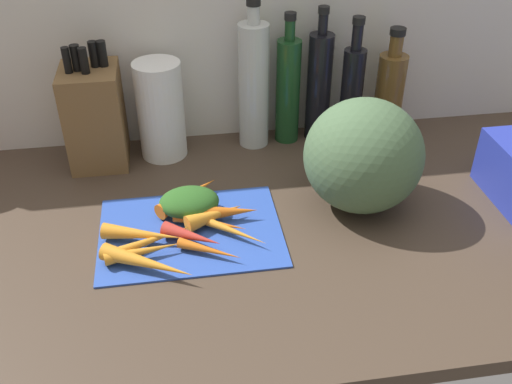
{
  "coord_description": "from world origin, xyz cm",
  "views": [
    {
      "loc": [
        -9.27,
        -90.66,
        70.3
      ],
      "look_at": [
        4.5,
        -2.54,
        8.88
      ],
      "focal_mm": 40.66,
      "sensor_mm": 36.0,
      "label": 1
    }
  ],
  "objects_px": {
    "carrot_8": "(142,234)",
    "knife_block": "(95,115)",
    "carrot_5": "(227,229)",
    "bottle_1": "(288,89)",
    "winter_squash": "(363,156)",
    "bottle_3": "(352,92)",
    "carrot_2": "(210,222)",
    "carrot_7": "(188,195)",
    "carrot_10": "(215,214)",
    "bottle_2": "(319,86)",
    "carrot_0": "(143,251)",
    "paper_towel_roll": "(161,110)",
    "carrot_4": "(192,236)",
    "carrot_9": "(230,212)",
    "cutting_board": "(191,231)",
    "bottle_4": "(389,93)",
    "bottle_0": "(254,85)",
    "carrot_1": "(147,263)",
    "carrot_3": "(152,240)",
    "carrot_6": "(210,250)"
  },
  "relations": [
    {
      "from": "carrot_9",
      "to": "knife_block",
      "type": "bearing_deg",
      "value": 133.51
    },
    {
      "from": "carrot_0",
      "to": "bottle_1",
      "type": "height_order",
      "value": "bottle_1"
    },
    {
      "from": "knife_block",
      "to": "carrot_0",
      "type": "bearing_deg",
      "value": -75.28
    },
    {
      "from": "carrot_1",
      "to": "bottle_0",
      "type": "relative_size",
      "value": 0.51
    },
    {
      "from": "carrot_1",
      "to": "carrot_8",
      "type": "height_order",
      "value": "carrot_1"
    },
    {
      "from": "cutting_board",
      "to": "carrot_8",
      "type": "xyz_separation_m",
      "value": [
        -0.09,
        -0.02,
        0.02
      ]
    },
    {
      "from": "bottle_4",
      "to": "carrot_1",
      "type": "bearing_deg",
      "value": -143.78
    },
    {
      "from": "carrot_9",
      "to": "knife_block",
      "type": "relative_size",
      "value": 0.38
    },
    {
      "from": "carrot_4",
      "to": "carrot_7",
      "type": "height_order",
      "value": "carrot_7"
    },
    {
      "from": "carrot_4",
      "to": "carrot_9",
      "type": "relative_size",
      "value": 1.12
    },
    {
      "from": "carrot_5",
      "to": "bottle_1",
      "type": "xyz_separation_m",
      "value": [
        0.19,
        0.36,
        0.11
      ]
    },
    {
      "from": "paper_towel_roll",
      "to": "bottle_3",
      "type": "xyz_separation_m",
      "value": [
        0.45,
        0.01,
        0.01
      ]
    },
    {
      "from": "cutting_board",
      "to": "carrot_10",
      "type": "xyz_separation_m",
      "value": [
        0.05,
        0.02,
        0.02
      ]
    },
    {
      "from": "carrot_0",
      "to": "carrot_2",
      "type": "relative_size",
      "value": 0.96
    },
    {
      "from": "carrot_2",
      "to": "carrot_7",
      "type": "height_order",
      "value": "carrot_7"
    },
    {
      "from": "paper_towel_roll",
      "to": "bottle_2",
      "type": "distance_m",
      "value": 0.38
    },
    {
      "from": "bottle_4",
      "to": "carrot_5",
      "type": "bearing_deg",
      "value": -141.48
    },
    {
      "from": "carrot_7",
      "to": "paper_towel_roll",
      "type": "bearing_deg",
      "value": 101.44
    },
    {
      "from": "paper_towel_roll",
      "to": "bottle_0",
      "type": "distance_m",
      "value": 0.22
    },
    {
      "from": "carrot_8",
      "to": "knife_block",
      "type": "bearing_deg",
      "value": 106.23
    },
    {
      "from": "bottle_1",
      "to": "cutting_board",
      "type": "bearing_deg",
      "value": -127.26
    },
    {
      "from": "carrot_5",
      "to": "bottle_3",
      "type": "bearing_deg",
      "value": 45.12
    },
    {
      "from": "carrot_2",
      "to": "carrot_9",
      "type": "relative_size",
      "value": 1.38
    },
    {
      "from": "paper_towel_roll",
      "to": "bottle_1",
      "type": "height_order",
      "value": "bottle_1"
    },
    {
      "from": "carrot_4",
      "to": "bottle_1",
      "type": "bearing_deg",
      "value": 55.86
    },
    {
      "from": "paper_towel_roll",
      "to": "bottle_3",
      "type": "distance_m",
      "value": 0.45
    },
    {
      "from": "carrot_6",
      "to": "carrot_4",
      "type": "bearing_deg",
      "value": 126.75
    },
    {
      "from": "carrot_0",
      "to": "paper_towel_roll",
      "type": "bearing_deg",
      "value": 82.91
    },
    {
      "from": "carrot_10",
      "to": "bottle_2",
      "type": "xyz_separation_m",
      "value": [
        0.28,
        0.32,
        0.11
      ]
    },
    {
      "from": "bottle_2",
      "to": "bottle_1",
      "type": "bearing_deg",
      "value": -179.13
    },
    {
      "from": "carrot_3",
      "to": "paper_towel_roll",
      "type": "relative_size",
      "value": 0.76
    },
    {
      "from": "carrot_9",
      "to": "carrot_1",
      "type": "bearing_deg",
      "value": -141.5
    },
    {
      "from": "paper_towel_roll",
      "to": "bottle_0",
      "type": "bearing_deg",
      "value": 5.16
    },
    {
      "from": "carrot_1",
      "to": "bottle_0",
      "type": "xyz_separation_m",
      "value": [
        0.26,
        0.44,
        0.13
      ]
    },
    {
      "from": "winter_squash",
      "to": "bottle_3",
      "type": "relative_size",
      "value": 0.78
    },
    {
      "from": "carrot_5",
      "to": "carrot_9",
      "type": "xyz_separation_m",
      "value": [
        0.01,
        0.05,
        0.0
      ]
    },
    {
      "from": "bottle_3",
      "to": "carrot_8",
      "type": "bearing_deg",
      "value": -145.9
    },
    {
      "from": "carrot_0",
      "to": "carrot_2",
      "type": "distance_m",
      "value": 0.14
    },
    {
      "from": "carrot_3",
      "to": "bottle_3",
      "type": "bearing_deg",
      "value": 36.21
    },
    {
      "from": "bottle_2",
      "to": "carrot_7",
      "type": "bearing_deg",
      "value": -143.2
    },
    {
      "from": "winter_squash",
      "to": "bottle_1",
      "type": "relative_size",
      "value": 0.76
    },
    {
      "from": "carrot_9",
      "to": "bottle_1",
      "type": "relative_size",
      "value": 0.34
    },
    {
      "from": "carrot_8",
      "to": "carrot_10",
      "type": "bearing_deg",
      "value": 15.37
    },
    {
      "from": "knife_block",
      "to": "bottle_4",
      "type": "distance_m",
      "value": 0.69
    },
    {
      "from": "knife_block",
      "to": "bottle_1",
      "type": "bearing_deg",
      "value": 4.42
    },
    {
      "from": "carrot_10",
      "to": "bottle_2",
      "type": "bearing_deg",
      "value": 48.64
    },
    {
      "from": "carrot_7",
      "to": "knife_block",
      "type": "xyz_separation_m",
      "value": [
        -0.19,
        0.21,
        0.09
      ]
    },
    {
      "from": "bottle_3",
      "to": "carrot_3",
      "type": "bearing_deg",
      "value": -143.79
    },
    {
      "from": "paper_towel_roll",
      "to": "bottle_4",
      "type": "relative_size",
      "value": 0.84
    },
    {
      "from": "carrot_2",
      "to": "bottle_4",
      "type": "relative_size",
      "value": 0.54
    }
  ]
}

